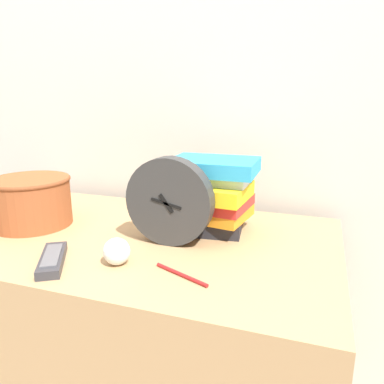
# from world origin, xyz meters

# --- Properties ---
(wall_back) EXTENTS (6.00, 0.04, 2.40)m
(wall_back) POSITION_xyz_m (0.00, 0.71, 1.20)
(wall_back) COLOR beige
(wall_back) RESTS_ON ground_plane
(desk) EXTENTS (1.06, 0.64, 0.74)m
(desk) POSITION_xyz_m (0.00, 0.32, 0.37)
(desk) COLOR tan
(desk) RESTS_ON ground_plane
(desk_clock) EXTENTS (0.22, 0.05, 0.22)m
(desk_clock) POSITION_xyz_m (0.11, 0.30, 0.85)
(desk_clock) COLOR #333333
(desk_clock) RESTS_ON desk
(book_stack) EXTENTS (0.25, 0.21, 0.20)m
(book_stack) POSITION_xyz_m (0.18, 0.43, 0.85)
(book_stack) COLOR #232328
(book_stack) RESTS_ON desk
(basket) EXTENTS (0.23, 0.23, 0.14)m
(basket) POSITION_xyz_m (-0.32, 0.30, 0.82)
(basket) COLOR #994C28
(basket) RESTS_ON desk
(tv_remote) EXTENTS (0.13, 0.16, 0.02)m
(tv_remote) POSITION_xyz_m (-0.09, 0.10, 0.76)
(tv_remote) COLOR #333338
(tv_remote) RESTS_ON desk
(crumpled_paper_ball) EXTENTS (0.06, 0.06, 0.06)m
(crumpled_paper_ball) POSITION_xyz_m (0.05, 0.15, 0.77)
(crumpled_paper_ball) COLOR white
(crumpled_paper_ball) RESTS_ON desk
(pen) EXTENTS (0.13, 0.06, 0.01)m
(pen) POSITION_xyz_m (0.20, 0.14, 0.75)
(pen) COLOR #B21E1E
(pen) RESTS_ON desk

